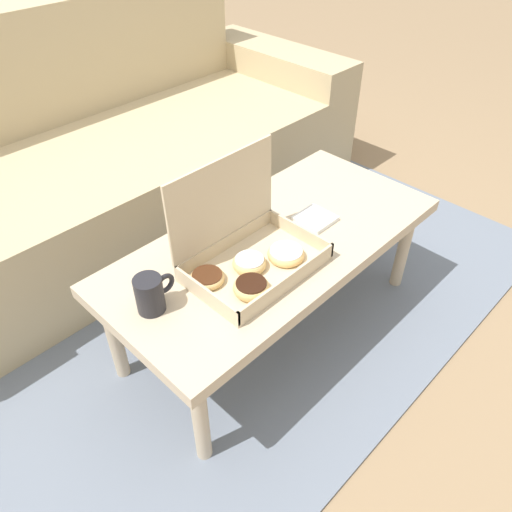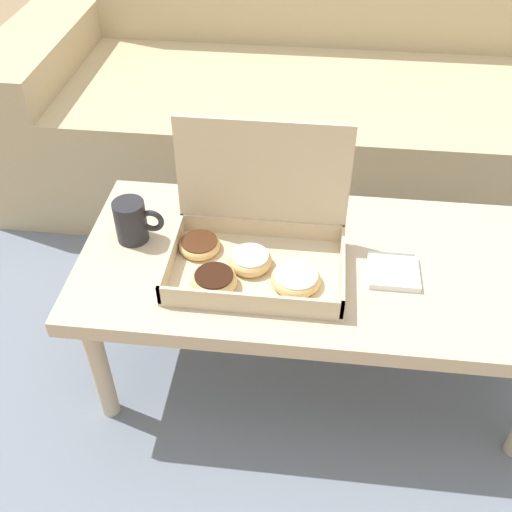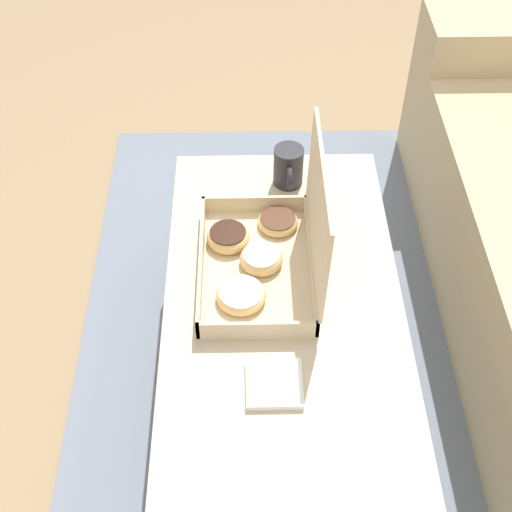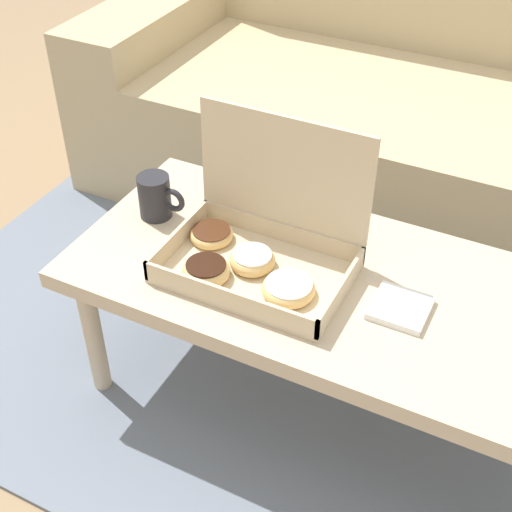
% 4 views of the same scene
% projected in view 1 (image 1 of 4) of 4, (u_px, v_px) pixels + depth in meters
% --- Properties ---
extents(ground_plane, '(12.00, 12.00, 0.00)m').
position_uv_depth(ground_plane, '(249.00, 309.00, 1.86)').
color(ground_plane, '#937756').
extents(area_rug, '(2.33, 1.90, 0.01)m').
position_uv_depth(area_rug, '(197.00, 271.00, 2.02)').
color(area_rug, slate).
rests_on(area_rug, ground_plane).
extents(couch, '(2.21, 0.88, 0.88)m').
position_uv_depth(couch, '(109.00, 161.00, 2.12)').
color(couch, tan).
rests_on(couch, ground_plane).
extents(coffee_table, '(1.11, 0.52, 0.39)m').
position_uv_depth(coffee_table, '(274.00, 249.00, 1.57)').
color(coffee_table, '#C6B293').
rests_on(coffee_table, ground_plane).
extents(pastry_box, '(0.39, 0.26, 0.31)m').
position_uv_depth(pastry_box, '(247.00, 253.00, 1.41)').
color(pastry_box, beige).
rests_on(pastry_box, coffee_table).
extents(coffee_mug, '(0.12, 0.07, 0.10)m').
position_uv_depth(coffee_mug, '(151.00, 294.00, 1.28)').
color(coffee_mug, '#232328').
rests_on(coffee_mug, coffee_table).
extents(napkin_stack, '(0.11, 0.11, 0.02)m').
position_uv_depth(napkin_stack, '(315.00, 219.00, 1.61)').
color(napkin_stack, white).
rests_on(napkin_stack, coffee_table).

